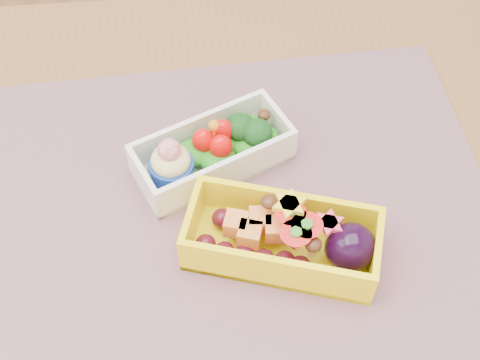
{
  "coord_description": "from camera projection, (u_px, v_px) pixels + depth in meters",
  "views": [
    {
      "loc": [
        -0.02,
        -0.36,
        1.34
      ],
      "look_at": [
        0.02,
        0.04,
        0.79
      ],
      "focal_mm": 49.64,
      "sensor_mm": 36.0,
      "label": 1
    }
  ],
  "objects": [
    {
      "name": "table",
      "position": [
        227.0,
        283.0,
        0.77
      ],
      "size": [
        1.2,
        0.8,
        0.75
      ],
      "color": "brown",
      "rests_on": "ground"
    },
    {
      "name": "bento_yellow",
      "position": [
        286.0,
        239.0,
        0.65
      ],
      "size": [
        0.21,
        0.14,
        0.06
      ],
      "rotation": [
        0.0,
        0.0,
        -0.3
      ],
      "color": "yellow",
      "rests_on": "placemat"
    },
    {
      "name": "bento_white",
      "position": [
        212.0,
        152.0,
        0.72
      ],
      "size": [
        0.19,
        0.14,
        0.07
      ],
      "rotation": [
        0.0,
        0.0,
        0.42
      ],
      "color": "white",
      "rests_on": "placemat"
    },
    {
      "name": "placemat",
      "position": [
        233.0,
        206.0,
        0.71
      ],
      "size": [
        0.58,
        0.45,
        0.0
      ],
      "primitive_type": "cube",
      "rotation": [
        0.0,
        0.0,
        0.05
      ],
      "color": "#855C60",
      "rests_on": "table"
    }
  ]
}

